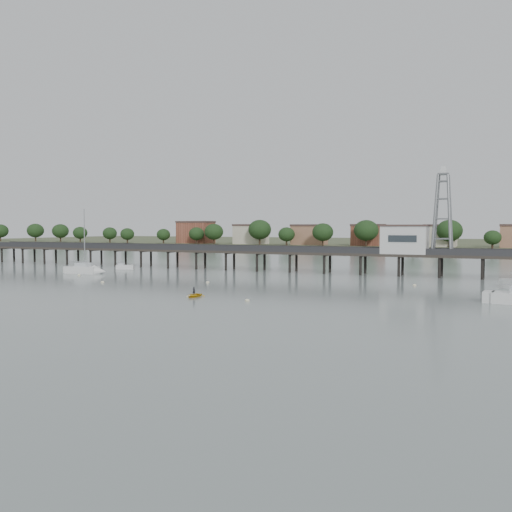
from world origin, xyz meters
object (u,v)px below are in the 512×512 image
Objects in this scene: white_tender at (125,267)px; sailboat_b at (89,270)px; yellow_dinghy at (194,297)px; lattice_tower at (443,214)px; pier at (277,252)px.

sailboat_b is at bearing -111.13° from white_tender.
sailboat_b reaches higher than white_tender.
white_tender is at bearing 133.79° from yellow_dinghy.
sailboat_b is 3.26× the size of white_tender.
lattice_tower reaches higher than white_tender.
lattice_tower reaches higher than sailboat_b.
sailboat_b is 4.30× the size of yellow_dinghy.
sailboat_b is 43.22m from yellow_dinghy.
pier reaches higher than white_tender.
pier is at bearing -10.68° from white_tender.
sailboat_b reaches higher than pier.
lattice_tower is 1.20× the size of sailboat_b.
lattice_tower is 3.91× the size of white_tender.
yellow_dinghy reaches higher than white_tender.
lattice_tower is at bearing -17.32° from white_tender.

